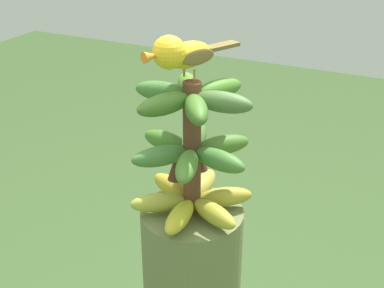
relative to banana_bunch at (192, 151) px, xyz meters
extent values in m
cylinder|color=brown|center=(0.00, 0.00, 0.00)|extent=(0.04, 0.04, 0.31)
ellipsoid|color=#AFA43C|center=(-0.07, -0.01, -0.12)|extent=(0.13, 0.05, 0.04)
ellipsoid|color=gold|center=(-0.03, -0.07, -0.12)|extent=(0.09, 0.13, 0.04)
ellipsoid|color=#AAAC3B|center=(0.04, -0.06, -0.12)|extent=(0.11, 0.13, 0.04)
ellipsoid|color=gold|center=(0.08, 0.01, -0.12)|extent=(0.13, 0.05, 0.04)
ellipsoid|color=gold|center=(0.03, 0.07, -0.12)|extent=(0.09, 0.13, 0.04)
ellipsoid|color=#AB9E2F|center=(-0.04, 0.06, -0.12)|extent=(0.11, 0.13, 0.04)
ellipsoid|color=#447536|center=(0.05, -0.05, 0.00)|extent=(0.12, 0.12, 0.04)
ellipsoid|color=#4C7F30|center=(0.07, 0.02, 0.00)|extent=(0.13, 0.08, 0.04)
ellipsoid|color=#447A31|center=(0.02, 0.07, 0.00)|extent=(0.07, 0.13, 0.04)
ellipsoid|color=#457027|center=(-0.05, 0.05, 0.00)|extent=(0.12, 0.12, 0.04)
ellipsoid|color=#496C2F|center=(-0.07, -0.02, 0.00)|extent=(0.13, 0.08, 0.04)
ellipsoid|color=#427325|center=(-0.02, -0.07, 0.00)|extent=(0.07, 0.13, 0.04)
ellipsoid|color=#3F6B25|center=(0.06, -0.03, 0.13)|extent=(0.13, 0.10, 0.04)
ellipsoid|color=#416D26|center=(0.06, 0.04, 0.13)|extent=(0.13, 0.11, 0.04)
ellipsoid|color=#4A6D37|center=(0.00, 0.07, 0.13)|extent=(0.05, 0.13, 0.04)
ellipsoid|color=#457B25|center=(-0.06, 0.03, 0.13)|extent=(0.13, 0.10, 0.04)
ellipsoid|color=#4E7E2A|center=(-0.06, -0.04, 0.13)|extent=(0.13, 0.11, 0.04)
ellipsoid|color=#417432|center=(0.00, -0.07, 0.13)|extent=(0.05, 0.13, 0.04)
cone|color=#4C2D1E|center=(0.00, -0.04, -0.05)|extent=(0.04, 0.04, 0.06)
cone|color=brown|center=(-0.04, 0.00, -0.03)|extent=(0.04, 0.04, 0.06)
cylinder|color=#C68933|center=(-0.02, -0.03, 0.17)|extent=(0.00, 0.01, 0.02)
cylinder|color=#C68933|center=(-0.01, 0.00, 0.17)|extent=(0.01, 0.01, 0.02)
ellipsoid|color=yellow|center=(-0.02, -0.02, 0.21)|extent=(0.12, 0.09, 0.05)
ellipsoid|color=brown|center=(-0.03, -0.04, 0.21)|extent=(0.08, 0.04, 0.03)
ellipsoid|color=brown|center=(-0.01, 0.01, 0.21)|extent=(0.08, 0.04, 0.03)
cube|color=brown|center=(-0.10, 0.02, 0.21)|extent=(0.08, 0.06, 0.01)
sphere|color=yellow|center=(0.03, -0.04, 0.22)|extent=(0.07, 0.07, 0.07)
sphere|color=black|center=(0.04, -0.02, 0.23)|extent=(0.01, 0.01, 0.01)
cone|color=orange|center=(0.06, -0.06, 0.22)|extent=(0.04, 0.04, 0.02)
camera|label=1|loc=(0.95, 0.46, 0.53)|focal=51.07mm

